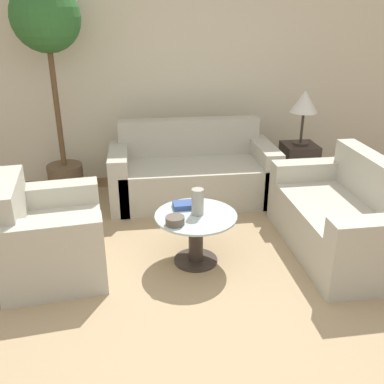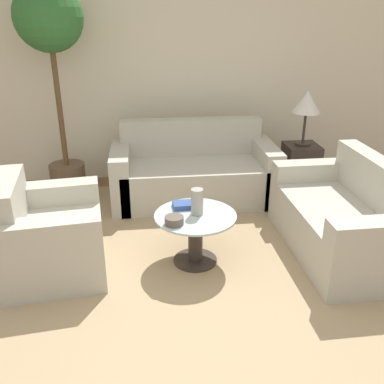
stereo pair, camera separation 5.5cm
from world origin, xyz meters
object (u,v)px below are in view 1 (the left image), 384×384
Objects in this scene: armchair at (47,239)px; sofa_main at (192,173)px; potted_plant at (49,44)px; bowl at (175,221)px; book_stack at (186,205)px; table_lamp at (305,103)px; vase at (198,202)px; loveseat at (345,220)px; coffee_table at (196,232)px.

sofa_main is at bearing -52.03° from armchair.
sofa_main is at bearing -11.29° from potted_plant.
bowl is 0.67× the size of book_stack.
bowl is (1.12, -1.82, -1.21)m from potted_plant.
table_lamp is at bearing 36.59° from book_stack.
vase reaches higher than book_stack.
loveseat reaches higher than bowl.
potted_plant is at bearing 168.71° from sofa_main.
armchair is at bearing 178.93° from coffee_table.
loveseat is at bearing 6.86° from bowl.
coffee_table is at bearing -69.78° from book_stack.
coffee_table is 4.53× the size of bowl.
armchair is (-1.37, -1.36, 0.00)m from sofa_main.
sofa_main is 1.93m from armchair.
bowl is at bearing -136.43° from table_lamp.
potted_plant reaches higher than loveseat.
bowl is at bearing -58.38° from potted_plant.
loveseat is at bearing -7.64° from book_stack.
vase is 0.99× the size of book_stack.
vase is at bearing 38.14° from bowl.
sofa_main reaches higher than loveseat.
armchair is 2.16m from potted_plant.
vase is at bearing -89.68° from loveseat.
coffee_table is (-1.35, -0.04, -0.00)m from loveseat.
book_stack is at bearing 113.19° from coffee_table.
armchair is 0.68× the size of loveseat.
armchair is at bearing -87.03° from potted_plant.
sofa_main is at bearing 84.47° from vase.
potted_plant reaches higher than table_lamp.
book_stack is (1.16, 0.13, 0.18)m from armchair.
potted_plant is at bearing -3.80° from armchair.
book_stack is at bearing -95.44° from loveseat.
book_stack is at bearing -50.70° from potted_plant.
coffee_table is 2.54m from potted_plant.
table_lamp is at bearing 177.02° from loveseat.
loveseat is at bearing 1.09° from vase.
book_stack is at bearing 67.76° from bowl.
armchair is 1.65× the size of table_lamp.
coffee_table is at bearing 38.24° from bowl.
vase is at bearing 36.88° from coffee_table.
armchair is 1.22m from coffee_table.
potted_plant is 2.41m from vase.
armchair is at bearing 170.62° from bowl.
book_stack is at bearing 119.69° from vase.
book_stack is (-0.21, -1.23, 0.18)m from sofa_main.
potted_plant is at bearing -122.36° from loveseat.
potted_plant is (-0.09, 1.65, 1.40)m from armchair.
bowl reaches higher than book_stack.
table_lamp reaches higher than bowl.
sofa_main is 1.58m from bowl.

